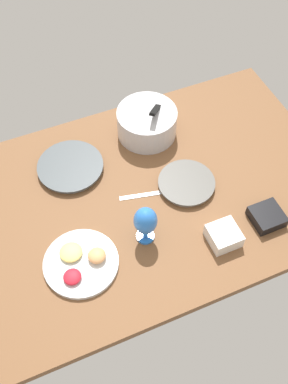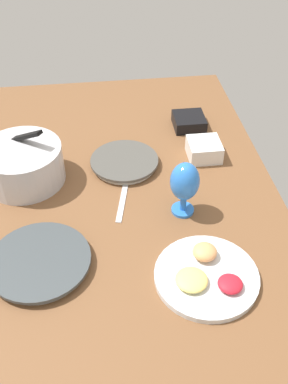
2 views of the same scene
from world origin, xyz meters
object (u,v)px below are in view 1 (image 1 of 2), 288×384
Objects in this scene: fruit_platter at (81,262)px; square_bowl_black at (267,216)px; dinner_plate_left at (70,167)px; hurricane_glass_blue at (145,222)px; mixing_bowl at (147,122)px; dinner_plate_right at (186,183)px; square_bowl_white at (224,235)px.

square_bowl_black is at bearing -7.91° from fruit_platter.
hurricane_glass_blue is at bearing -68.99° from dinner_plate_left.
dinner_plate_left is 84.63cm from square_bowl_black.
hurricane_glass_blue is (16.69, -43.46, 10.05)cm from dinner_plate_left.
mixing_bowl is at bearing 9.83° from dinner_plate_left.
dinner_plate_right is 31.88cm from hurricane_glass_blue.
fruit_platter reaches higher than dinner_plate_left.
dinner_plate_left is at bearing 147.08° from dinner_plate_right.
square_bowl_black is (64.26, -55.05, 1.18)cm from dinner_plate_left.
square_bowl_black is at bearing 3.76° from square_bowl_white.
dinner_plate_left is at bearing 111.01° from hurricane_glass_blue.
fruit_platter is (-48.79, -51.45, -5.55)cm from mixing_bowl.
square_bowl_white reaches higher than square_bowl_black.
dinner_plate_right is 2.09× the size of square_bowl_white.
mixing_bowl is 55.00cm from hurricane_glass_blue.
dinner_plate_left is 45.84cm from fruit_platter.
fruit_platter is 55.18cm from square_bowl_white.
fruit_platter reaches higher than dinner_plate_right.
mixing_bowl is at bearing 112.42° from square_bowl_black.
dinner_plate_right is 0.89× the size of mixing_bowl.
fruit_platter is at bearing -161.67° from dinner_plate_right.
square_bowl_black is at bearing -51.57° from dinner_plate_right.
dinner_plate_right is at bearing 128.43° from square_bowl_black.
hurricane_glass_blue is (26.71, 1.27, 10.03)cm from fruit_platter.
mixing_bowl is 2.34× the size of square_bowl_white.
mixing_bowl is 0.95× the size of fruit_platter.
square_bowl_white is (5.11, -63.11, -3.49)cm from mixing_bowl.
dinner_plate_left reaches higher than dinner_plate_right.
square_bowl_white is at bearing -12.21° from fruit_platter.
dinner_plate_right is 29.12cm from square_bowl_white.
mixing_bowl reaches higher than fruit_platter.
square_bowl_white is (1.56, -29.00, 2.14)cm from dinner_plate_right.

